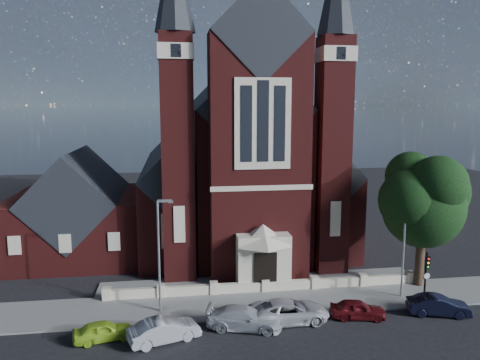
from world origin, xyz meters
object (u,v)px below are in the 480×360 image
Objects in this scene: parish_hall at (79,215)px; street_lamp_right at (405,239)px; car_lime_van at (103,331)px; street_tree at (427,202)px; traffic_signal at (426,272)px; car_navy at (439,305)px; car_silver_a at (164,330)px; car_white_suv at (289,311)px; church at (237,163)px; car_silver_b at (244,318)px; car_dark_red at (358,309)px; street_lamp_left at (160,249)px.

parish_hall is 29.62m from street_lamp_right.
street_lamp_right is at bearing -94.22° from car_lime_van.
street_tree is 5.70m from traffic_signal.
street_lamp_right is 1.94× the size of car_navy.
car_silver_a is (3.75, -0.71, 0.11)m from car_lime_van.
car_lime_van is at bearing -170.75° from street_lamp_right.
church is at bearing -0.49° from car_white_suv.
car_silver_b is 7.91m from car_dark_red.
car_lime_van is 16.82m from car_dark_red.
street_tree is 2.17× the size of car_silver_b.
traffic_signal is at bearing -59.99° from street_lamp_right.
car_lime_van is at bearing -116.93° from church.
car_silver_a is (0.26, -4.21, -3.87)m from street_lamp_left.
car_white_suv reaches higher than car_navy.
traffic_signal is at bearing -4.76° from street_lamp_left.
street_tree reaches higher than traffic_signal.
car_dark_red is at bearing -167.35° from traffic_signal.
car_dark_red is (16.80, 0.67, 0.03)m from car_lime_van.
street_lamp_right is (26.09, -14.00, 0.59)m from parish_hall.
traffic_signal reaches higher than car_navy.
car_white_suv is 10.56m from car_navy.
car_silver_a is at bearing 116.10° from car_silver_b.
street_lamp_right is at bearing -61.96° from church.
car_white_suv is at bearing -88.41° from church.
car_navy is at bearing -84.65° from traffic_signal.
car_silver_a is (-17.74, -4.21, -3.87)m from street_lamp_right.
traffic_signal is at bearing -101.06° from car_silver_a.
street_lamp_right is at bearing -28.22° from parish_hall.
car_white_suv is (8.51, -2.69, -3.84)m from street_lamp_left.
street_tree is at bearing -71.93° from car_white_suv.
street_lamp_right is at bearing 33.68° from car_navy.
street_tree reaches higher than car_white_suv.
car_silver_b is (-12.59, -3.23, -3.88)m from street_lamp_right.
car_silver_a is 18.83m from car_navy.
church reaches higher than parish_hall.
street_lamp_left is 19.08m from traffic_signal.
car_dark_red is at bearing -103.07° from car_silver_a.
street_lamp_left reaches higher than car_dark_red.
church is 20.84m from street_lamp_left.
car_white_suv is at bearing -45.16° from parish_hall.
street_tree is 22.00m from car_silver_a.
car_dark_red is at bearing 102.00° from car_navy.
street_lamp_right reaches higher than car_dark_red.
parish_hall is at bearing 120.02° from street_lamp_left.
car_silver_a is at bearing 106.95° from car_dark_red.
car_white_suv is at bearing -17.56° from street_lamp_left.
parish_hall is 3.05× the size of traffic_signal.
parish_hall is 23.77m from car_white_suv.
street_tree reaches higher than street_lamp_left.
car_silver_a is at bearing -86.47° from street_lamp_left.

